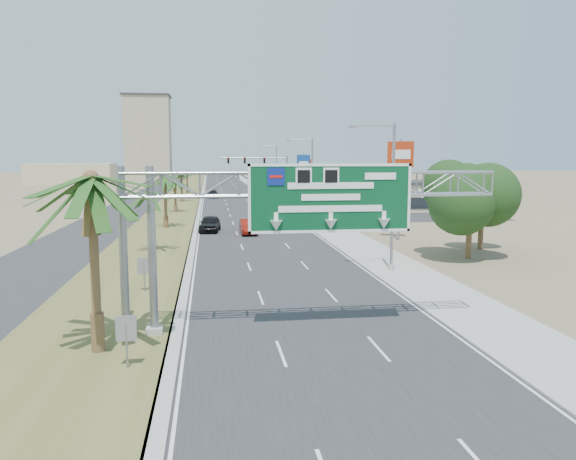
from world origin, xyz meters
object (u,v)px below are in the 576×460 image
(store_building, at_px, (391,196))
(car_mid_lane, at_px, (248,227))
(car_left_lane, at_px, (210,224))
(car_far, at_px, (213,194))
(car_right_lane, at_px, (267,203))
(palm_near, at_px, (91,179))
(sign_gantry, at_px, (294,197))
(pole_sign_blue, at_px, (303,167))
(pole_sign_red_far, at_px, (304,169))
(signal_mast, at_px, (274,176))
(pole_sign_red_near, at_px, (400,161))

(store_building, relative_size, car_mid_lane, 3.92)
(store_building, xyz_separation_m, car_left_lane, (-26.74, -21.18, -1.16))
(car_far, bearing_deg, car_right_lane, -72.47)
(palm_near, distance_m, car_far, 86.37)
(sign_gantry, xyz_separation_m, car_far, (-3.03, 84.07, -5.32))
(sign_gantry, distance_m, car_right_lane, 60.74)
(pole_sign_blue, bearing_deg, car_right_lane, 171.52)
(sign_gantry, bearing_deg, palm_near, -166.68)
(palm_near, xyz_separation_m, pole_sign_blue, (18.57, 61.42, -0.65))
(store_building, height_order, car_right_lane, store_building)
(store_building, distance_m, car_left_lane, 34.13)
(car_far, distance_m, pole_sign_red_far, 27.44)
(car_right_lane, bearing_deg, car_mid_lane, -106.43)
(car_left_lane, relative_size, car_right_lane, 0.83)
(car_left_lane, bearing_deg, sign_gantry, -77.59)
(pole_sign_red_far, bearing_deg, sign_gantry, -100.05)
(sign_gantry, relative_size, pole_sign_red_far, 2.17)
(palm_near, bearing_deg, car_left_lane, 83.09)
(signal_mast, bearing_deg, car_left_lane, -110.05)
(store_building, xyz_separation_m, car_right_lane, (-18.03, 4.23, -1.17))
(signal_mast, relative_size, pole_sign_blue, 1.23)
(signal_mast, distance_m, store_building, 18.08)
(car_mid_lane, xyz_separation_m, car_far, (-3.24, 51.67, -0.02))
(car_mid_lane, bearing_deg, pole_sign_red_far, 68.87)
(palm_near, relative_size, car_far, 1.65)
(pole_sign_blue, height_order, pole_sign_red_far, pole_sign_blue)
(palm_near, bearing_deg, pole_sign_red_near, 51.85)
(sign_gantry, relative_size, car_left_lane, 3.38)
(pole_sign_red_far, bearing_deg, signal_mast, 166.95)
(store_building, relative_size, pole_sign_blue, 2.15)
(car_far, height_order, pole_sign_red_near, pole_sign_red_near)
(car_mid_lane, bearing_deg, pole_sign_blue, 68.54)
(pole_sign_red_near, xyz_separation_m, pole_sign_blue, (-3.53, 33.29, -1.18))
(car_mid_lane, bearing_deg, store_building, 45.23)
(car_left_lane, distance_m, car_far, 49.19)
(sign_gantry, bearing_deg, pole_sign_red_near, 61.95)
(pole_sign_blue, bearing_deg, sign_gantry, -99.95)
(pole_sign_red_near, bearing_deg, pole_sign_blue, 96.04)
(store_building, bearing_deg, car_mid_lane, -133.99)
(store_building, distance_m, car_mid_lane, 32.93)
(pole_sign_red_near, bearing_deg, sign_gantry, -118.05)
(pole_sign_red_far, bearing_deg, car_left_lane, -119.03)
(signal_mast, xyz_separation_m, car_mid_lane, (-6.03, -29.65, -4.09))
(car_left_lane, xyz_separation_m, car_right_lane, (8.71, 25.41, -0.02))
(palm_near, height_order, store_building, palm_near)
(store_building, relative_size, pole_sign_red_near, 1.91)
(car_left_lane, xyz_separation_m, pole_sign_red_far, (14.48, 26.10, 5.21))
(car_far, relative_size, pole_sign_blue, 0.61)
(store_building, height_order, car_far, store_building)
(sign_gantry, distance_m, signal_mast, 62.37)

